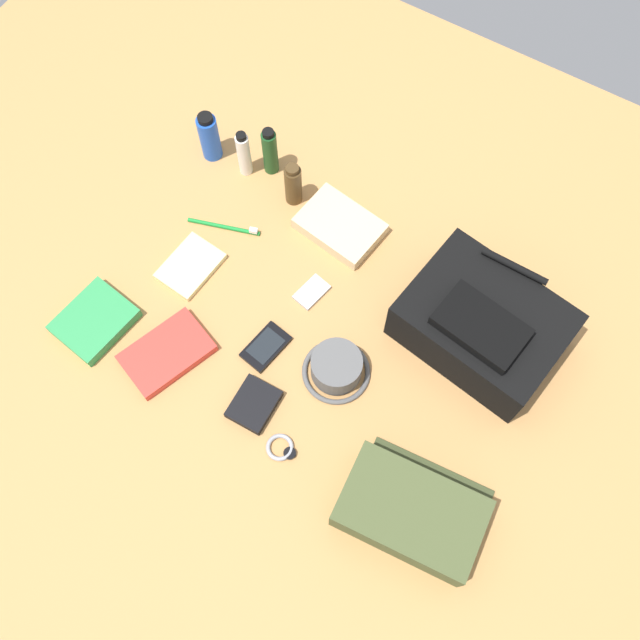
% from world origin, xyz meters
% --- Properties ---
extents(ground_plane, '(2.64, 2.02, 0.02)m').
position_xyz_m(ground_plane, '(0.00, 0.00, -0.01)').
color(ground_plane, '#BB864B').
rests_on(ground_plane, ground).
extents(backpack, '(0.39, 0.31, 0.17)m').
position_xyz_m(backpack, '(0.33, 0.17, 0.07)').
color(backpack, black).
rests_on(backpack, ground_plane).
extents(toiletry_pouch, '(0.31, 0.24, 0.10)m').
position_xyz_m(toiletry_pouch, '(0.39, -0.28, 0.05)').
color(toiletry_pouch, '#47512D').
rests_on(toiletry_pouch, ground_plane).
extents(bucket_hat, '(0.16, 0.16, 0.07)m').
position_xyz_m(bucket_hat, '(0.09, -0.08, 0.03)').
color(bucket_hat, '#595959').
rests_on(bucket_hat, ground_plane).
extents(deodorant_spray, '(0.05, 0.05, 0.15)m').
position_xyz_m(deodorant_spray, '(-0.50, 0.28, 0.07)').
color(deodorant_spray, blue).
rests_on(deodorant_spray, ground_plane).
extents(toothpaste_tube, '(0.03, 0.03, 0.15)m').
position_xyz_m(toothpaste_tube, '(-0.39, 0.28, 0.07)').
color(toothpaste_tube, white).
rests_on(toothpaste_tube, ground_plane).
extents(shampoo_bottle, '(0.04, 0.04, 0.15)m').
position_xyz_m(shampoo_bottle, '(-0.34, 0.32, 0.07)').
color(shampoo_bottle, '#19471E').
rests_on(shampoo_bottle, ground_plane).
extents(cologne_bottle, '(0.04, 0.04, 0.14)m').
position_xyz_m(cologne_bottle, '(-0.24, 0.27, 0.06)').
color(cologne_bottle, '#473319').
rests_on(cologne_bottle, ground_plane).
extents(paperback_novel, '(0.16, 0.19, 0.03)m').
position_xyz_m(paperback_novel, '(-0.46, -0.27, 0.01)').
color(paperback_novel, '#2D934C').
rests_on(paperback_novel, ground_plane).
extents(travel_guidebook, '(0.19, 0.23, 0.02)m').
position_xyz_m(travel_guidebook, '(-0.27, -0.24, 0.01)').
color(travel_guidebook, red).
rests_on(travel_guidebook, ground_plane).
extents(cell_phone, '(0.08, 0.12, 0.01)m').
position_xyz_m(cell_phone, '(-0.08, -0.11, 0.01)').
color(cell_phone, black).
rests_on(cell_phone, ground_plane).
extents(media_player, '(0.07, 0.09, 0.01)m').
position_xyz_m(media_player, '(-0.06, 0.06, 0.01)').
color(media_player, '#B7B7BC').
rests_on(media_player, ground_plane).
extents(wristwatch, '(0.07, 0.06, 0.01)m').
position_xyz_m(wristwatch, '(0.08, -0.30, 0.01)').
color(wristwatch, '#99999E').
rests_on(wristwatch, ground_plane).
extents(toothbrush, '(0.18, 0.07, 0.02)m').
position_xyz_m(toothbrush, '(-0.34, 0.11, 0.01)').
color(toothbrush, '#198C33').
rests_on(toothbrush, ground_plane).
extents(wallet, '(0.09, 0.11, 0.02)m').
position_xyz_m(wallet, '(-0.03, -0.24, 0.01)').
color(wallet, black).
rests_on(wallet, ground_plane).
extents(notepad, '(0.12, 0.16, 0.02)m').
position_xyz_m(notepad, '(-0.35, -0.03, 0.01)').
color(notepad, beige).
rests_on(notepad, ground_plane).
extents(folded_towel, '(0.22, 0.17, 0.04)m').
position_xyz_m(folded_towel, '(-0.09, 0.25, 0.02)').
color(folded_towel, beige).
rests_on(folded_towel, ground_plane).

